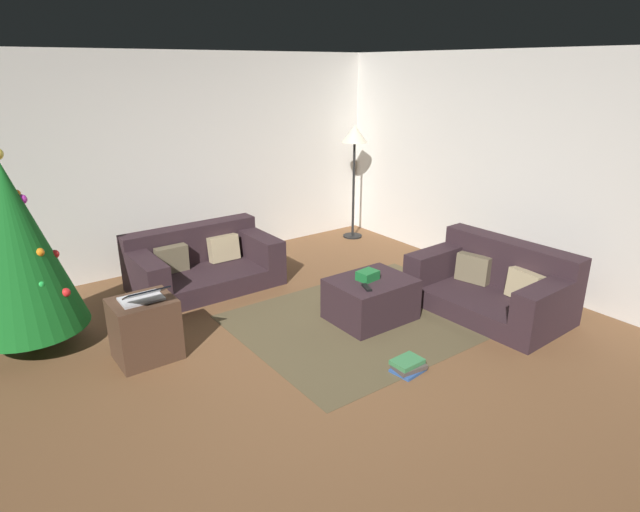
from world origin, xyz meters
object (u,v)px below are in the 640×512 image
tv_remote (367,287)px  couch_right (495,285)px  side_table (145,329)px  laptop (143,297)px  christmas_tree (16,247)px  corner_lamp (355,143)px  couch_left (201,264)px  gift_box (368,275)px  book_stack (408,366)px  ottoman (371,299)px

tv_remote → couch_right: bearing=2.3°
side_table → laptop: bearing=-90.8°
christmas_tree → corner_lamp: bearing=10.8°
couch_left → gift_box: size_ratio=8.13×
couch_right → christmas_tree: size_ratio=0.87×
tv_remote → corner_lamp: corner_lamp is taller
couch_right → laptop: 3.47m
gift_box → tv_remote: gift_box is taller
couch_left → christmas_tree: (-1.85, -0.46, 0.71)m
couch_right → corner_lamp: corner_lamp is taller
couch_right → laptop: (-3.27, 1.11, 0.34)m
gift_box → tv_remote: (-0.15, -0.16, -0.03)m
couch_left → christmas_tree: 2.03m
book_stack → side_table: bearing=138.1°
side_table → laptop: size_ratio=1.35×
laptop → corner_lamp: bearing=24.8°
gift_box → christmas_tree: size_ratio=0.11×
tv_remote → corner_lamp: size_ratio=0.10×
ottoman → side_table: side_table is taller
book_stack → corner_lamp: 3.96m
couch_left → tv_remote: bearing=112.5°
ottoman → tv_remote: (-0.18, -0.14, 0.22)m
side_table → book_stack: size_ratio=1.94×
laptop → book_stack: laptop is taller
christmas_tree → corner_lamp: (4.45, 0.85, 0.43)m
couch_right → side_table: (-3.27, 1.18, 0.01)m
couch_left → side_table: bearing=48.9°
tv_remote → couch_left: bearing=133.4°
couch_left → corner_lamp: bearing=-171.6°
christmas_tree → laptop: size_ratio=4.40×
book_stack → laptop: bearing=139.4°
christmas_tree → book_stack: (2.46, -2.30, -0.91)m
couch_left → corner_lamp: (2.60, 0.39, 1.14)m
tv_remote → laptop: (-1.91, 0.65, 0.17)m
book_stack → corner_lamp: bearing=57.7°
couch_right → side_table: 3.48m
couch_right → gift_box: size_ratio=7.90×
couch_left → christmas_tree: bearing=13.8°
tv_remote → book_stack: 0.91m
ottoman → laptop: laptop is taller
tv_remote → book_stack: (-0.22, -0.80, -0.39)m
ottoman → side_table: bearing=164.5°
tv_remote → christmas_tree: size_ratio=0.09×
ottoman → christmas_tree: christmas_tree is taller
ottoman → book_stack: (-0.40, -0.94, -0.16)m
couch_left → ottoman: size_ratio=2.04×
couch_right → ottoman: bearing=60.9°
ottoman → gift_box: (-0.03, 0.02, 0.26)m
couch_left → couch_right: 3.26m
book_stack → ottoman: bearing=66.9°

